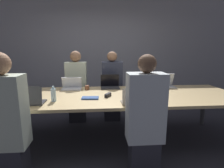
{
  "coord_description": "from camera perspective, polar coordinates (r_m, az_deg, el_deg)",
  "views": [
    {
      "loc": [
        -0.07,
        -2.6,
        1.45
      ],
      "look_at": [
        0.15,
        0.1,
        0.9
      ],
      "focal_mm": 28.0,
      "sensor_mm": 36.0,
      "label": 1
    }
  ],
  "objects": [
    {
      "name": "ground_plane",
      "position": [
        2.98,
        -2.92,
        -17.68
      ],
      "size": [
        24.0,
        24.0,
        0.0
      ],
      "primitive_type": "plane",
      "color": "#2D2D38"
    },
    {
      "name": "curtain_wall",
      "position": [
        4.87,
        -3.95,
        10.8
      ],
      "size": [
        12.0,
        0.06,
        2.8
      ],
      "color": "#9999A3",
      "rests_on": "ground_plane"
    },
    {
      "name": "conference_table",
      "position": [
        2.71,
        -3.07,
        -4.61
      ],
      "size": [
        4.25,
        1.25,
        0.75
      ],
      "color": "#D6B77F",
      "rests_on": "ground_plane"
    },
    {
      "name": "laptop_far_midleft",
      "position": [
        3.15,
        -13.01,
        -0.52
      ],
      "size": [
        0.34,
        0.22,
        0.21
      ],
      "color": "silver",
      "rests_on": "conference_table"
    },
    {
      "name": "person_far_midleft",
      "position": [
        3.53,
        -11.43,
        -1.31
      ],
      "size": [
        0.4,
        0.24,
        1.41
      ],
      "color": "#2D2D38",
      "rests_on": "ground_plane"
    },
    {
      "name": "cup_far_midleft",
      "position": [
        3.07,
        -8.14,
        -1.11
      ],
      "size": [
        0.08,
        0.08,
        0.08
      ],
      "color": "brown",
      "rests_on": "conference_table"
    },
    {
      "name": "laptop_near_midright",
      "position": [
        2.24,
        7.88,
        -5.05
      ],
      "size": [
        0.37,
        0.22,
        0.22
      ],
      "rotation": [
        0.0,
        0.0,
        3.14
      ],
      "color": "gray",
      "rests_on": "conference_table"
    },
    {
      "name": "person_near_midright",
      "position": [
        1.98,
        10.68,
        -11.74
      ],
      "size": [
        0.4,
        0.24,
        1.4
      ],
      "rotation": [
        0.0,
        0.0,
        3.14
      ],
      "color": "#2D2D38",
      "rests_on": "ground_plane"
    },
    {
      "name": "laptop_near_left",
      "position": [
        2.45,
        -25.38,
        -4.51
      ],
      "size": [
        0.35,
        0.24,
        0.25
      ],
      "rotation": [
        0.0,
        0.0,
        3.14
      ],
      "color": "#333338",
      "rests_on": "conference_table"
    },
    {
      "name": "person_near_left",
      "position": [
        2.11,
        -31.25,
        -11.31
      ],
      "size": [
        0.4,
        0.24,
        1.42
      ],
      "rotation": [
        0.0,
        0.0,
        3.14
      ],
      "color": "#2D2D38",
      "rests_on": "ground_plane"
    },
    {
      "name": "cup_near_left",
      "position": [
        2.59,
        -31.24,
        -4.71
      ],
      "size": [
        0.09,
        0.09,
        0.1
      ],
      "color": "red",
      "rests_on": "conference_table"
    },
    {
      "name": "bottle_near_left",
      "position": [
        2.48,
        -18.56,
        -3.34
      ],
      "size": [
        0.07,
        0.07,
        0.21
      ],
      "color": "#ADD1E0",
      "rests_on": "conference_table"
    },
    {
      "name": "laptop_far_center",
      "position": [
        3.17,
        -0.65,
        0.02
      ],
      "size": [
        0.34,
        0.24,
        0.24
      ],
      "color": "#333338",
      "rests_on": "conference_table"
    },
    {
      "name": "person_far_center",
      "position": [
        3.53,
        0.01,
        -1.22
      ],
      "size": [
        0.4,
        0.24,
        1.4
      ],
      "color": "#2D2D38",
      "rests_on": "ground_plane"
    },
    {
      "name": "laptop_far_right",
      "position": [
        3.39,
        16.93,
        0.29
      ],
      "size": [
        0.34,
        0.26,
        0.25
      ],
      "color": "#B7B7BC",
      "rests_on": "conference_table"
    },
    {
      "name": "stapler",
      "position": [
        2.6,
        -1.33,
        -3.61
      ],
      "size": [
        0.11,
        0.15,
        0.05
      ],
      "rotation": [
        0.0,
        0.0,
        -0.5
      ],
      "color": "black",
      "rests_on": "conference_table"
    },
    {
      "name": "notebook",
      "position": [
        2.52,
        -7.13,
        -4.54
      ],
      "size": [
        0.25,
        0.15,
        0.02
      ],
      "rotation": [
        0.0,
        0.0,
        -0.06
      ],
      "color": "#2D4C8C",
      "rests_on": "conference_table"
    }
  ]
}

